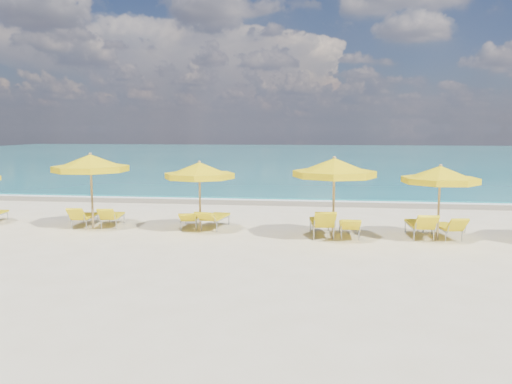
# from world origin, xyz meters

# --- Properties ---
(ground_plane) EXTENTS (120.00, 120.00, 0.00)m
(ground_plane) POSITION_xyz_m (0.00, 0.00, 0.00)
(ground_plane) COLOR beige
(ocean) EXTENTS (120.00, 80.00, 0.30)m
(ocean) POSITION_xyz_m (0.00, 48.00, 0.00)
(ocean) COLOR #15737A
(ocean) RESTS_ON ground
(wet_sand_band) EXTENTS (120.00, 2.60, 0.01)m
(wet_sand_band) POSITION_xyz_m (0.00, 7.40, 0.00)
(wet_sand_band) COLOR tan
(wet_sand_band) RESTS_ON ground
(foam_line) EXTENTS (120.00, 1.20, 0.03)m
(foam_line) POSITION_xyz_m (0.00, 8.20, 0.00)
(foam_line) COLOR white
(foam_line) RESTS_ON ground
(whitecap_near) EXTENTS (14.00, 0.36, 0.05)m
(whitecap_near) POSITION_xyz_m (-6.00, 17.00, 0.00)
(whitecap_near) COLOR white
(whitecap_near) RESTS_ON ground
(whitecap_far) EXTENTS (18.00, 0.30, 0.05)m
(whitecap_far) POSITION_xyz_m (8.00, 24.00, 0.00)
(whitecap_far) COLOR white
(whitecap_far) RESTS_ON ground
(umbrella_2) EXTENTS (3.27, 3.27, 2.59)m
(umbrella_2) POSITION_xyz_m (-5.53, 0.45, 2.21)
(umbrella_2) COLOR tan
(umbrella_2) RESTS_ON ground
(umbrella_3) EXTENTS (2.51, 2.51, 2.35)m
(umbrella_3) POSITION_xyz_m (-1.73, 0.37, 2.01)
(umbrella_3) COLOR tan
(umbrella_3) RESTS_ON ground
(umbrella_4) EXTENTS (2.63, 2.63, 2.57)m
(umbrella_4) POSITION_xyz_m (2.63, -0.30, 2.19)
(umbrella_4) COLOR tan
(umbrella_4) RESTS_ON ground
(umbrella_5) EXTENTS (2.89, 2.89, 2.34)m
(umbrella_5) POSITION_xyz_m (5.81, -0.01, 1.99)
(umbrella_5) COLOR tan
(umbrella_5) RESTS_ON ground
(lounger_2_left) EXTENTS (0.72, 1.67, 0.81)m
(lounger_2_left) POSITION_xyz_m (-5.93, 0.63, 0.21)
(lounger_2_left) COLOR #A5A8AD
(lounger_2_left) RESTS_ON ground
(lounger_2_right) EXTENTS (0.81, 1.73, 0.78)m
(lounger_2_right) POSITION_xyz_m (-4.98, 0.82, 0.21)
(lounger_2_right) COLOR #A5A8AD
(lounger_2_right) RESTS_ON ground
(lounger_3_left) EXTENTS (0.78, 1.77, 0.68)m
(lounger_3_left) POSITION_xyz_m (-2.20, 0.91, 0.20)
(lounger_3_left) COLOR #A5A8AD
(lounger_3_left) RESTS_ON ground
(lounger_3_right) EXTENTS (0.89, 1.96, 0.76)m
(lounger_3_right) POSITION_xyz_m (-1.35, 0.91, 0.23)
(lounger_3_right) COLOR #A5A8AD
(lounger_3_right) RESTS_ON ground
(lounger_4_left) EXTENTS (0.87, 2.00, 0.97)m
(lounger_4_left) POSITION_xyz_m (2.28, 0.17, 0.25)
(lounger_4_left) COLOR #A5A8AD
(lounger_4_left) RESTS_ON ground
(lounger_4_right) EXTENTS (0.62, 1.81, 0.76)m
(lounger_4_right) POSITION_xyz_m (3.15, 0.11, 0.22)
(lounger_4_right) COLOR #A5A8AD
(lounger_4_right) RESTS_ON ground
(lounger_5_left) EXTENTS (0.72, 1.92, 0.90)m
(lounger_5_left) POSITION_xyz_m (5.33, 0.33, 0.24)
(lounger_5_left) COLOR #A5A8AD
(lounger_5_left) RESTS_ON ground
(lounger_5_right) EXTENTS (0.81, 1.69, 0.80)m
(lounger_5_right) POSITION_xyz_m (6.17, 0.32, 0.21)
(lounger_5_right) COLOR #A5A8AD
(lounger_5_right) RESTS_ON ground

